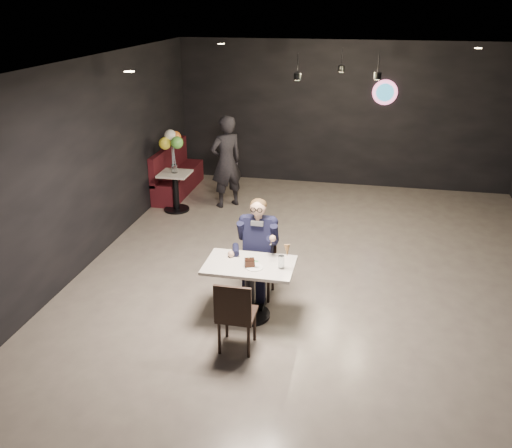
% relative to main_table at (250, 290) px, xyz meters
% --- Properties ---
extents(floor, '(9.00, 9.00, 0.00)m').
position_rel_main_table_xyz_m(floor, '(0.78, 1.12, -0.38)').
color(floor, gray).
rests_on(floor, ground).
extents(wall_sign, '(0.50, 0.06, 0.50)m').
position_rel_main_table_xyz_m(wall_sign, '(1.58, 5.59, 1.62)').
color(wall_sign, pink).
rests_on(wall_sign, floor).
extents(pendant_lights, '(1.40, 1.20, 0.36)m').
position_rel_main_table_xyz_m(pendant_lights, '(0.78, 3.12, 2.51)').
color(pendant_lights, black).
rests_on(pendant_lights, floor).
extents(main_table, '(1.10, 0.70, 0.75)m').
position_rel_main_table_xyz_m(main_table, '(0.00, 0.00, 0.00)').
color(main_table, silver).
rests_on(main_table, floor).
extents(chair_far, '(0.42, 0.46, 0.92)m').
position_rel_main_table_xyz_m(chair_far, '(0.00, 0.55, 0.09)').
color(chair_far, black).
rests_on(chair_far, floor).
extents(chair_near, '(0.42, 0.46, 0.92)m').
position_rel_main_table_xyz_m(chair_near, '(0.00, -0.67, 0.09)').
color(chair_near, black).
rests_on(chair_near, floor).
extents(seated_man, '(0.60, 0.80, 1.44)m').
position_rel_main_table_xyz_m(seated_man, '(0.00, 0.55, 0.34)').
color(seated_man, black).
rests_on(seated_man, floor).
extents(dessert_plate, '(0.21, 0.21, 0.01)m').
position_rel_main_table_xyz_m(dessert_plate, '(0.08, -0.09, 0.38)').
color(dessert_plate, white).
rests_on(dessert_plate, main_table).
extents(cake_slice, '(0.14, 0.13, 0.08)m').
position_rel_main_table_xyz_m(cake_slice, '(0.02, -0.08, 0.43)').
color(cake_slice, black).
rests_on(cake_slice, dessert_plate).
extents(mint_leaf, '(0.06, 0.04, 0.01)m').
position_rel_main_table_xyz_m(mint_leaf, '(0.10, -0.09, 0.47)').
color(mint_leaf, '#2B853B').
rests_on(mint_leaf, cake_slice).
extents(sundae_glass, '(0.07, 0.07, 0.17)m').
position_rel_main_table_xyz_m(sundae_glass, '(0.40, -0.03, 0.46)').
color(sundae_glass, silver).
rests_on(sundae_glass, main_table).
extents(wafer_cone, '(0.09, 0.09, 0.15)m').
position_rel_main_table_xyz_m(wafer_cone, '(0.47, -0.06, 0.63)').
color(wafer_cone, tan).
rests_on(wafer_cone, sundae_glass).
extents(booth_bench, '(0.48, 1.94, 0.97)m').
position_rel_main_table_xyz_m(booth_bench, '(-2.47, 4.36, 0.11)').
color(booth_bench, '#440E14').
rests_on(booth_bench, floor).
extents(side_table, '(0.55, 0.55, 0.69)m').
position_rel_main_table_xyz_m(side_table, '(-2.17, 3.36, -0.03)').
color(side_table, silver).
rests_on(side_table, floor).
extents(balloon_vase, '(0.11, 0.11, 0.16)m').
position_rel_main_table_xyz_m(balloon_vase, '(-2.17, 3.36, 0.46)').
color(balloon_vase, silver).
rests_on(balloon_vase, side_table).
extents(balloon_bunch, '(0.41, 0.41, 0.68)m').
position_rel_main_table_xyz_m(balloon_bunch, '(-2.17, 3.36, 0.87)').
color(balloon_bunch, yellow).
rests_on(balloon_bunch, balloon_vase).
extents(passerby, '(0.76, 0.75, 1.77)m').
position_rel_main_table_xyz_m(passerby, '(-1.28, 3.80, 0.51)').
color(passerby, black).
rests_on(passerby, floor).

